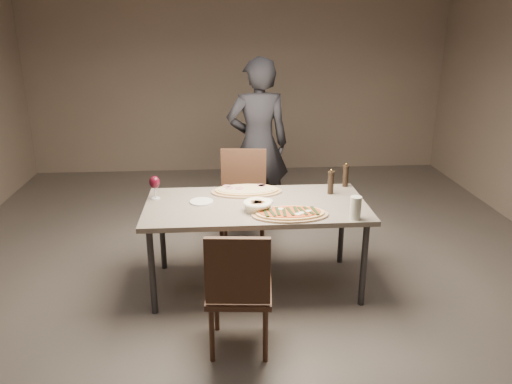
{
  "coord_description": "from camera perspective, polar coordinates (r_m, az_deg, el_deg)",
  "views": [
    {
      "loc": [
        -0.28,
        -3.79,
        2.18
      ],
      "look_at": [
        0.0,
        0.0,
        0.85
      ],
      "focal_mm": 35.0,
      "sensor_mm": 36.0,
      "label": 1
    }
  ],
  "objects": [
    {
      "name": "room",
      "position": [
        3.88,
        0.0,
        7.68
      ],
      "size": [
        7.0,
        7.0,
        7.0
      ],
      "color": "#5B544E",
      "rests_on": "ground"
    },
    {
      "name": "dining_table",
      "position": [
        4.08,
        0.0,
        -2.08
      ],
      "size": [
        1.8,
        0.9,
        0.75
      ],
      "color": "gray",
      "rests_on": "ground"
    },
    {
      "name": "zucchini_pizza",
      "position": [
        3.82,
        3.92,
        -2.47
      ],
      "size": [
        0.59,
        0.33,
        0.05
      ],
      "rotation": [
        0.0,
        0.0,
        -0.08
      ],
      "color": "tan",
      "rests_on": "dining_table"
    },
    {
      "name": "ham_pizza",
      "position": [
        4.32,
        -1.08,
        0.16
      ],
      "size": [
        0.61,
        0.34,
        0.04
      ],
      "rotation": [
        0.0,
        0.0,
        0.38
      ],
      "color": "tan",
      "rests_on": "dining_table"
    },
    {
      "name": "bread_basket",
      "position": [
        3.89,
        0.17,
        -1.52
      ],
      "size": [
        0.23,
        0.23,
        0.08
      ],
      "rotation": [
        0.0,
        0.0,
        0.35
      ],
      "color": "beige",
      "rests_on": "dining_table"
    },
    {
      "name": "oil_dish",
      "position": [
        4.08,
        0.91,
        -1.09
      ],
      "size": [
        0.15,
        0.15,
        0.02
      ],
      "rotation": [
        0.0,
        0.0,
        -0.07
      ],
      "color": "white",
      "rests_on": "dining_table"
    },
    {
      "name": "pepper_mill_left",
      "position": [
        4.31,
        8.55,
        1.13
      ],
      "size": [
        0.06,
        0.06,
        0.22
      ],
      "rotation": [
        0.0,
        0.0,
        0.4
      ],
      "color": "black",
      "rests_on": "dining_table"
    },
    {
      "name": "pepper_mill_right",
      "position": [
        4.52,
        10.2,
        1.87
      ],
      "size": [
        0.06,
        0.06,
        0.22
      ],
      "rotation": [
        0.0,
        0.0,
        -0.15
      ],
      "color": "black",
      "rests_on": "dining_table"
    },
    {
      "name": "carafe",
      "position": [
        3.8,
        11.31,
        -1.79
      ],
      "size": [
        0.08,
        0.08,
        0.18
      ],
      "rotation": [
        0.0,
        0.0,
        -0.02
      ],
      "color": "silver",
      "rests_on": "dining_table"
    },
    {
      "name": "wine_glass",
      "position": [
        4.21,
        -11.51,
        1.03
      ],
      "size": [
        0.09,
        0.09,
        0.2
      ],
      "rotation": [
        0.0,
        0.0,
        -0.23
      ],
      "color": "silver",
      "rests_on": "dining_table"
    },
    {
      "name": "side_plate",
      "position": [
        4.11,
        -6.24,
        -1.1
      ],
      "size": [
        0.19,
        0.19,
        0.01
      ],
      "rotation": [
        0.0,
        0.0,
        -0.26
      ],
      "color": "white",
      "rests_on": "dining_table"
    },
    {
      "name": "chair_near",
      "position": [
        3.33,
        -1.99,
        -10.76
      ],
      "size": [
        0.47,
        0.47,
        0.92
      ],
      "rotation": [
        0.0,
        0.0,
        -0.09
      ],
      "color": "#442A1C",
      "rests_on": "ground"
    },
    {
      "name": "chair_far",
      "position": [
        4.85,
        -1.48,
        -0.34
      ],
      "size": [
        0.51,
        0.51,
        0.98
      ],
      "rotation": [
        0.0,
        0.0,
        3.04
      ],
      "color": "#442A1C",
      "rests_on": "ground"
    },
    {
      "name": "diner",
      "position": [
        5.31,
        0.23,
        5.46
      ],
      "size": [
        0.7,
        0.49,
        1.82
      ],
      "primitive_type": "imported",
      "rotation": [
        0.0,
        0.0,
        3.23
      ],
      "color": "black",
      "rests_on": "ground"
    }
  ]
}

